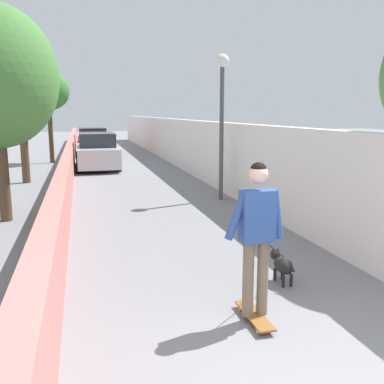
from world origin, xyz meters
TOP-DOWN VIEW (x-y plane):
  - ground_plane at (14.00, 0.00)m, footprint 80.00×80.00m
  - wall_left at (12.00, 2.38)m, footprint 48.00×0.30m
  - fence_right at (12.00, -2.38)m, footprint 48.00×0.30m
  - tree_left_mid at (19.00, 3.29)m, footprint 1.98×1.98m
  - tree_left_far at (13.00, 3.81)m, footprint 2.01×2.01m
  - lamp_post at (8.50, -1.83)m, footprint 0.36×0.36m
  - skateboard at (1.69, 0.04)m, footprint 0.80×0.21m
  - person_skateboarder at (1.69, 0.04)m, footprint 0.22×0.71m
  - dog at (2.65, -0.79)m, footprint 1.29×0.95m
  - car_near at (16.46, 1.23)m, footprint 4.38×1.80m
  - car_far at (22.90, 1.23)m, footprint 4.36×1.80m

SIDE VIEW (x-z plane):
  - ground_plane at x=14.00m, z-range 0.00..0.00m
  - skateboard at x=1.69m, z-range 0.03..0.11m
  - dog at x=2.65m, z-range -0.25..0.80m
  - wall_left at x=12.00m, z-range 0.00..1.08m
  - car_far at x=22.90m, z-range -0.05..1.49m
  - car_near at x=16.46m, z-range -0.05..1.49m
  - fence_right at x=12.00m, z-range 0.00..2.12m
  - person_skateboarder at x=1.69m, z-range 0.25..2.05m
  - lamp_post at x=8.50m, z-range 0.76..4.71m
  - tree_left_far at x=13.00m, z-range 0.93..4.83m
  - tree_left_mid at x=19.00m, z-range 1.22..5.57m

